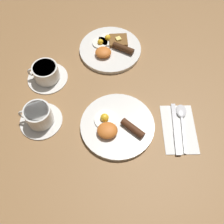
{
  "coord_description": "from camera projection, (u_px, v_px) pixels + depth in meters",
  "views": [
    {
      "loc": [
        -0.03,
        -0.41,
        0.79
      ],
      "look_at": [
        -0.02,
        0.04,
        0.03
      ],
      "focal_mm": 42.0,
      "sensor_mm": 36.0,
      "label": 1
    }
  ],
  "objects": [
    {
      "name": "breakfast_plate_near",
      "position": [
        116.0,
        126.0,
        0.88
      ],
      "size": [
        0.25,
        0.25,
        0.05
      ],
      "color": "silver",
      "rests_on": "ground_plane"
    },
    {
      "name": "ground_plane",
      "position": [
        117.0,
        127.0,
        0.89
      ],
      "size": [
        3.0,
        3.0,
        0.0
      ],
      "primitive_type": "plane",
      "color": "olive"
    },
    {
      "name": "teacup_far",
      "position": [
        46.0,
        74.0,
        0.97
      ],
      "size": [
        0.15,
        0.15,
        0.07
      ],
      "color": "silver",
      "rests_on": "ground_plane"
    },
    {
      "name": "knife",
      "position": [
        176.0,
        131.0,
        0.88
      ],
      "size": [
        0.03,
        0.19,
        0.01
      ],
      "rotation": [
        0.0,
        0.0,
        1.52
      ],
      "color": "silver",
      "rests_on": "napkin"
    },
    {
      "name": "napkin",
      "position": [
        179.0,
        129.0,
        0.89
      ],
      "size": [
        0.11,
        0.19,
        0.01
      ],
      "primitive_type": "cube",
      "rotation": [
        0.0,
        0.0,
        -0.01
      ],
      "color": "white",
      "rests_on": "ground_plane"
    },
    {
      "name": "breakfast_plate_far",
      "position": [
        110.0,
        48.0,
        1.06
      ],
      "size": [
        0.25,
        0.25,
        0.04
      ],
      "color": "silver",
      "rests_on": "ground_plane"
    },
    {
      "name": "spoon",
      "position": [
        182.0,
        115.0,
        0.91
      ],
      "size": [
        0.04,
        0.19,
        0.01
      ],
      "rotation": [
        0.0,
        0.0,
        1.5
      ],
      "color": "silver",
      "rests_on": "napkin"
    },
    {
      "name": "teacup_near",
      "position": [
        39.0,
        116.0,
        0.88
      ],
      "size": [
        0.15,
        0.15,
        0.07
      ],
      "color": "silver",
      "rests_on": "ground_plane"
    }
  ]
}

